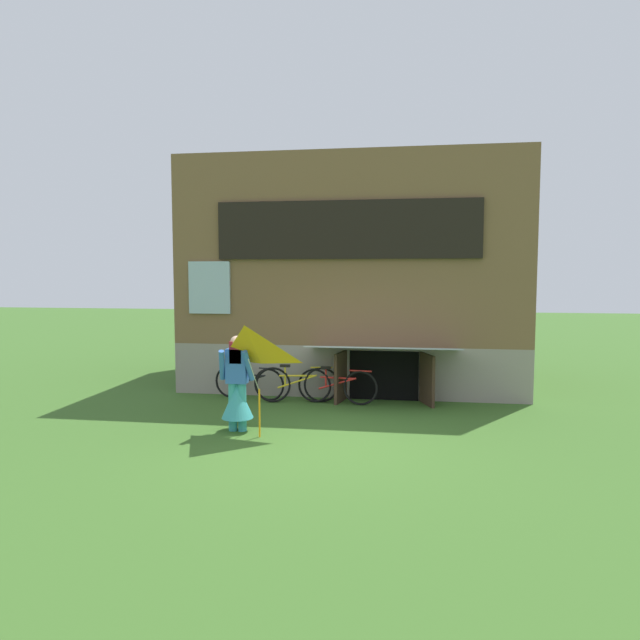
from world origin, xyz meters
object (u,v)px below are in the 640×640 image
person (237,391)px  bicycle_red (337,386)px  bicycle_yellow (297,384)px  bicycle_black (249,382)px  kite (245,356)px

person → bicycle_red: 2.58m
bicycle_yellow → bicycle_black: bearing=163.6°
bicycle_black → person: bearing=-67.3°
person → bicycle_red: bearing=51.8°
bicycle_yellow → kite: bearing=-104.7°
person → bicycle_yellow: size_ratio=0.94×
person → bicycle_black: bearing=95.7°
person → bicycle_red: (1.39, 2.16, -0.30)m
bicycle_yellow → bicycle_black: (-1.03, 0.14, -0.02)m
person → bicycle_black: (-0.45, 2.30, -0.31)m
person → kite: 0.93m
kite → bicycle_red: (1.09, 2.71, -0.98)m
bicycle_black → kite: bearing=-63.7°
bicycle_red → bicycle_black: (-1.84, 0.15, -0.01)m
bicycle_yellow → bicycle_red: bearing=-9.4°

